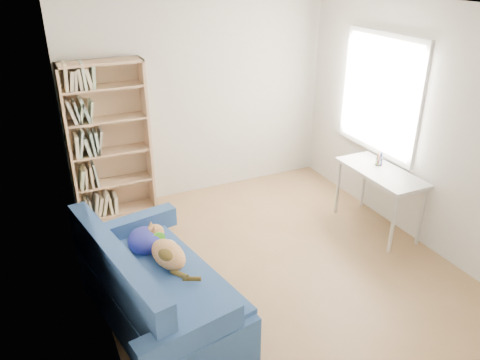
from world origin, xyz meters
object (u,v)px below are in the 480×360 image
(bookshelf, at_px, (110,147))
(desk, at_px, (380,177))
(sofa, at_px, (155,290))
(pen_cup, at_px, (379,160))

(bookshelf, xyz_separation_m, desk, (2.73, -1.70, -0.22))
(sofa, xyz_separation_m, pen_cup, (2.91, 0.62, 0.47))
(sofa, relative_size, pen_cup, 11.96)
(sofa, height_order, bookshelf, bookshelf)
(bookshelf, height_order, desk, bookshelf)
(sofa, xyz_separation_m, bookshelf, (0.09, 2.17, 0.55))
(sofa, distance_m, bookshelf, 2.24)
(bookshelf, bearing_deg, sofa, -92.36)
(sofa, bearing_deg, pen_cup, 1.00)
(bookshelf, relative_size, pen_cup, 11.78)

